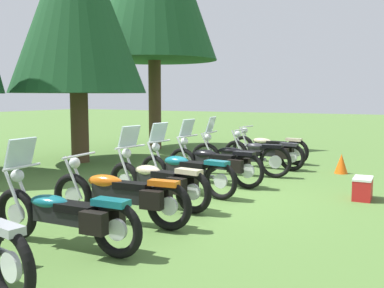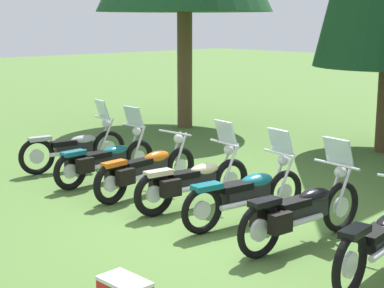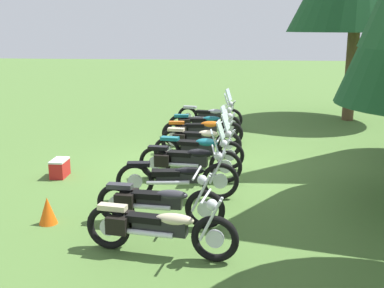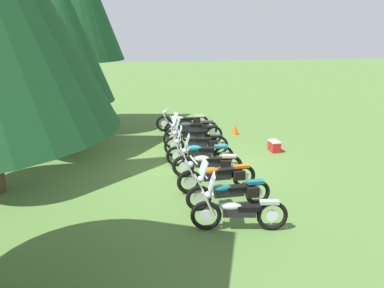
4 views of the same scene
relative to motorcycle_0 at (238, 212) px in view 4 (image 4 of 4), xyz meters
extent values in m
plane|color=#4C7033|center=(4.62, -0.12, -0.46)|extent=(80.00, 80.00, 0.00)
torus|color=black|center=(0.12, 0.72, -0.10)|extent=(0.23, 0.73, 0.72)
cylinder|color=silver|center=(0.12, 0.72, -0.10)|extent=(0.10, 0.28, 0.28)
torus|color=black|center=(-0.14, -0.78, -0.10)|extent=(0.23, 0.73, 0.72)
cylinder|color=silver|center=(-0.14, -0.78, -0.10)|extent=(0.10, 0.28, 0.28)
cube|color=black|center=(-0.01, -0.03, 0.00)|extent=(0.31, 0.78, 0.22)
ellipsoid|color=#9EA0A8|center=(0.03, 0.18, 0.13)|extent=(0.32, 0.57, 0.17)
cube|color=black|center=(-0.04, -0.24, 0.10)|extent=(0.30, 0.53, 0.10)
cube|color=#9EA0A8|center=(-0.13, -0.70, 0.24)|extent=(0.24, 0.46, 0.08)
cylinder|color=silver|center=(0.04, 0.67, 0.20)|extent=(0.10, 0.34, 0.65)
cylinder|color=silver|center=(0.18, 0.65, 0.20)|extent=(0.10, 0.34, 0.65)
cylinder|color=silver|center=(0.10, 0.58, 0.53)|extent=(0.62, 0.14, 0.04)
sphere|color=silver|center=(0.11, 0.67, 0.41)|extent=(0.20, 0.20, 0.17)
cylinder|color=silver|center=(0.08, -0.22, -0.08)|extent=(0.21, 0.76, 0.08)
cube|color=silver|center=(0.10, 0.60, 0.71)|extent=(0.46, 0.23, 0.39)
torus|color=black|center=(1.17, 0.70, -0.12)|extent=(0.15, 0.69, 0.68)
cylinder|color=silver|center=(1.17, 0.70, -0.12)|extent=(0.06, 0.26, 0.26)
torus|color=black|center=(1.25, -0.90, -0.12)|extent=(0.15, 0.69, 0.68)
cylinder|color=silver|center=(1.25, -0.90, -0.12)|extent=(0.06, 0.26, 0.26)
cube|color=black|center=(1.21, -0.10, -0.03)|extent=(0.25, 0.80, 0.22)
ellipsoid|color=#14606B|center=(1.20, 0.12, 0.11)|extent=(0.30, 0.57, 0.17)
cube|color=black|center=(1.22, -0.32, 0.08)|extent=(0.28, 0.54, 0.10)
cube|color=#14606B|center=(1.24, -0.82, 0.19)|extent=(0.22, 0.45, 0.08)
cylinder|color=silver|center=(1.09, 0.64, 0.18)|extent=(0.06, 0.34, 0.65)
cylinder|color=silver|center=(1.26, 0.64, 0.18)|extent=(0.06, 0.34, 0.65)
cylinder|color=silver|center=(1.18, 0.56, 0.51)|extent=(0.61, 0.06, 0.04)
sphere|color=silver|center=(1.17, 0.65, 0.39)|extent=(0.18, 0.18, 0.17)
cylinder|color=silver|center=(1.35, -0.27, -0.10)|extent=(0.12, 0.79, 0.08)
cube|color=silver|center=(1.18, 0.58, 0.69)|extent=(0.45, 0.17, 0.39)
cube|color=black|center=(1.07, -0.70, -0.02)|extent=(0.15, 0.33, 0.26)
cube|color=black|center=(1.41, -0.69, -0.02)|extent=(0.15, 0.33, 0.26)
torus|color=black|center=(2.30, 0.77, -0.11)|extent=(0.18, 0.71, 0.70)
cylinder|color=silver|center=(2.30, 0.77, -0.11)|extent=(0.07, 0.26, 0.26)
torus|color=black|center=(2.44, -0.88, -0.11)|extent=(0.18, 0.71, 0.70)
cylinder|color=silver|center=(2.44, -0.88, -0.11)|extent=(0.07, 0.26, 0.26)
cube|color=black|center=(2.37, -0.05, 0.00)|extent=(0.25, 0.83, 0.26)
ellipsoid|color=#D16014|center=(2.35, 0.17, 0.16)|extent=(0.27, 0.60, 0.20)
cube|color=black|center=(2.39, -0.28, 0.13)|extent=(0.25, 0.56, 0.10)
cube|color=#D16014|center=(2.44, -0.80, 0.21)|extent=(0.20, 0.45, 0.08)
cylinder|color=silver|center=(2.24, 0.70, 0.18)|extent=(0.07, 0.34, 0.65)
cylinder|color=silver|center=(2.37, 0.72, 0.18)|extent=(0.07, 0.34, 0.65)
cylinder|color=silver|center=(2.31, 0.63, 0.52)|extent=(0.78, 0.10, 0.04)
sphere|color=silver|center=(2.30, 0.72, 0.40)|extent=(0.18, 0.18, 0.17)
cylinder|color=silver|center=(2.50, -0.22, -0.09)|extent=(0.15, 0.82, 0.08)
cube|color=black|center=(2.29, -0.69, -0.01)|extent=(0.17, 0.33, 0.26)
cube|color=black|center=(2.57, -0.66, -0.01)|extent=(0.17, 0.33, 0.26)
torus|color=black|center=(3.59, 0.74, -0.11)|extent=(0.21, 0.71, 0.70)
cylinder|color=silver|center=(3.59, 0.74, -0.11)|extent=(0.08, 0.27, 0.26)
torus|color=black|center=(3.40, -0.75, -0.11)|extent=(0.21, 0.71, 0.70)
cylinder|color=silver|center=(3.40, -0.75, -0.11)|extent=(0.08, 0.27, 0.26)
cube|color=black|center=(3.49, 0.00, 0.00)|extent=(0.30, 0.76, 0.24)
ellipsoid|color=beige|center=(3.52, 0.20, 0.14)|extent=(0.32, 0.56, 0.19)
cube|color=black|center=(3.47, -0.21, 0.11)|extent=(0.30, 0.52, 0.10)
cube|color=beige|center=(3.41, -0.67, 0.21)|extent=(0.24, 0.46, 0.08)
cylinder|color=silver|center=(3.51, 0.69, 0.19)|extent=(0.09, 0.34, 0.65)
cylinder|color=silver|center=(3.66, 0.67, 0.19)|extent=(0.09, 0.34, 0.65)
cylinder|color=silver|center=(3.57, 0.60, 0.52)|extent=(0.73, 0.13, 0.04)
sphere|color=silver|center=(3.59, 0.69, 0.40)|extent=(0.19, 0.19, 0.17)
cylinder|color=silver|center=(3.60, -0.18, -0.09)|extent=(0.18, 0.75, 0.08)
cube|color=silver|center=(3.58, 0.62, 0.70)|extent=(0.46, 0.21, 0.39)
cube|color=black|center=(3.26, -0.53, -0.01)|extent=(0.18, 0.34, 0.26)
cube|color=black|center=(3.58, -0.57, -0.01)|extent=(0.18, 0.34, 0.26)
torus|color=black|center=(4.67, 0.82, -0.12)|extent=(0.19, 0.70, 0.69)
cylinder|color=silver|center=(4.67, 0.82, -0.12)|extent=(0.08, 0.27, 0.27)
torus|color=black|center=(4.46, -0.75, -0.12)|extent=(0.19, 0.70, 0.69)
cylinder|color=silver|center=(4.46, -0.75, -0.12)|extent=(0.08, 0.27, 0.27)
cube|color=black|center=(4.57, 0.03, 0.00)|extent=(0.33, 0.81, 0.26)
ellipsoid|color=#14606B|center=(4.59, 0.25, 0.16)|extent=(0.36, 0.59, 0.20)
cube|color=black|center=(4.54, -0.18, 0.13)|extent=(0.34, 0.55, 0.10)
cube|color=#14606B|center=(4.47, -0.67, 0.21)|extent=(0.27, 0.46, 0.08)
cylinder|color=silver|center=(4.58, 0.77, 0.18)|extent=(0.09, 0.34, 0.65)
cylinder|color=silver|center=(4.75, 0.75, 0.18)|extent=(0.09, 0.34, 0.65)
cylinder|color=silver|center=(4.65, 0.68, 0.52)|extent=(0.65, 0.12, 0.04)
sphere|color=silver|center=(4.66, 0.77, 0.40)|extent=(0.19, 0.19, 0.17)
cylinder|color=silver|center=(4.69, -0.16, -0.10)|extent=(0.18, 0.79, 0.08)
cube|color=silver|center=(4.65, 0.70, 0.70)|extent=(0.46, 0.21, 0.39)
torus|color=black|center=(5.73, 0.75, -0.10)|extent=(0.15, 0.74, 0.73)
cylinder|color=silver|center=(5.73, 0.75, -0.10)|extent=(0.07, 0.29, 0.29)
torus|color=black|center=(5.60, -0.84, -0.10)|extent=(0.15, 0.74, 0.73)
cylinder|color=silver|center=(5.60, -0.84, -0.10)|extent=(0.07, 0.29, 0.29)
cube|color=black|center=(5.66, -0.04, 0.02)|extent=(0.27, 0.80, 0.26)
ellipsoid|color=black|center=(5.68, 0.18, 0.17)|extent=(0.30, 0.58, 0.20)
cube|color=black|center=(5.64, -0.26, 0.14)|extent=(0.28, 0.55, 0.10)
cube|color=black|center=(5.60, -0.76, 0.25)|extent=(0.22, 0.45, 0.08)
cylinder|color=silver|center=(5.65, 0.70, 0.20)|extent=(0.07, 0.34, 0.65)
cylinder|color=silver|center=(5.80, 0.69, 0.20)|extent=(0.07, 0.34, 0.65)
cylinder|color=silver|center=(5.72, 0.61, 0.54)|extent=(0.77, 0.10, 0.04)
sphere|color=silver|center=(5.73, 0.70, 0.42)|extent=(0.18, 0.18, 0.17)
cylinder|color=silver|center=(5.78, -0.23, -0.08)|extent=(0.15, 0.79, 0.08)
cube|color=silver|center=(5.72, 0.63, 0.72)|extent=(0.45, 0.19, 0.39)
cube|color=black|center=(5.45, -0.62, 0.00)|extent=(0.17, 0.33, 0.26)
cube|color=black|center=(5.78, -0.65, 0.00)|extent=(0.17, 0.33, 0.26)
torus|color=black|center=(6.78, 0.69, -0.09)|extent=(0.19, 0.75, 0.75)
cylinder|color=silver|center=(6.78, 0.69, -0.09)|extent=(0.09, 0.30, 0.29)
torus|color=black|center=(7.00, -0.97, -0.09)|extent=(0.19, 0.75, 0.75)
cylinder|color=silver|center=(7.00, -0.97, -0.09)|extent=(0.09, 0.30, 0.29)
cube|color=black|center=(6.89, -0.14, 0.00)|extent=(0.32, 0.85, 0.20)
ellipsoid|color=black|center=(6.86, 0.09, 0.12)|extent=(0.34, 0.62, 0.16)
cube|color=black|center=(6.92, -0.37, 0.09)|extent=(0.32, 0.58, 0.10)
cube|color=black|center=(6.99, -0.89, 0.27)|extent=(0.25, 0.46, 0.08)
cylinder|color=silver|center=(6.71, 0.62, 0.21)|extent=(0.09, 0.34, 0.65)
cylinder|color=silver|center=(6.87, 0.64, 0.21)|extent=(0.09, 0.34, 0.65)
cylinder|color=silver|center=(6.80, 0.55, 0.55)|extent=(0.77, 0.14, 0.04)
sphere|color=silver|center=(6.79, 0.64, 0.43)|extent=(0.19, 0.19, 0.17)
cylinder|color=silver|center=(7.05, -0.31, -0.07)|extent=(0.19, 0.84, 0.08)
cube|color=silver|center=(6.80, 0.57, 0.73)|extent=(0.46, 0.21, 0.39)
torus|color=black|center=(8.24, 0.52, -0.12)|extent=(0.16, 0.70, 0.69)
cylinder|color=silver|center=(8.24, 0.52, -0.12)|extent=(0.07, 0.26, 0.26)
torus|color=black|center=(8.13, -1.05, -0.12)|extent=(0.16, 0.70, 0.69)
cylinder|color=silver|center=(8.13, -1.05, -0.12)|extent=(0.07, 0.26, 0.26)
cube|color=black|center=(8.18, -0.27, -0.03)|extent=(0.25, 0.79, 0.21)
ellipsoid|color=#2D2D33|center=(8.20, -0.05, 0.10)|extent=(0.28, 0.57, 0.16)
cube|color=black|center=(8.17, -0.48, 0.07)|extent=(0.26, 0.53, 0.10)
cube|color=#2D2D33|center=(8.13, -0.97, 0.20)|extent=(0.21, 0.45, 0.08)
cylinder|color=silver|center=(8.17, 0.46, 0.18)|extent=(0.07, 0.34, 0.65)
cylinder|color=silver|center=(8.31, 0.45, 0.18)|extent=(0.07, 0.34, 0.65)
cylinder|color=silver|center=(8.23, 0.38, 0.52)|extent=(0.74, 0.09, 0.04)
sphere|color=silver|center=(8.24, 0.47, 0.40)|extent=(0.18, 0.18, 0.17)
cylinder|color=silver|center=(8.29, -0.45, -0.10)|extent=(0.14, 0.78, 0.08)
cube|color=black|center=(7.99, -0.84, -0.02)|extent=(0.16, 0.33, 0.26)
cube|color=black|center=(8.29, -0.86, -0.02)|extent=(0.16, 0.33, 0.26)
torus|color=black|center=(9.40, 0.76, -0.11)|extent=(0.21, 0.72, 0.71)
cylinder|color=silver|center=(9.40, 0.76, -0.11)|extent=(0.09, 0.27, 0.27)
torus|color=black|center=(9.16, -0.89, -0.11)|extent=(0.21, 0.72, 0.71)
cylinder|color=silver|center=(9.16, -0.89, -0.11)|extent=(0.09, 0.27, 0.27)
cube|color=black|center=(9.28, -0.07, -0.01)|extent=(0.29, 0.84, 0.22)
ellipsoid|color=beige|center=(9.31, 0.16, 0.13)|extent=(0.30, 0.61, 0.17)
cube|color=black|center=(9.25, -0.29, 0.10)|extent=(0.28, 0.57, 0.10)
cube|color=beige|center=(9.17, -0.81, 0.22)|extent=(0.22, 0.46, 0.08)
cylinder|color=silver|center=(9.33, 0.71, 0.19)|extent=(0.09, 0.34, 0.65)
cylinder|color=silver|center=(9.45, 0.69, 0.19)|extent=(0.09, 0.34, 0.65)
cylinder|color=silver|center=(9.38, 0.62, 0.53)|extent=(0.61, 0.12, 0.04)
sphere|color=silver|center=(9.39, 0.71, 0.41)|extent=(0.19, 0.19, 0.17)
cylinder|color=silver|center=(9.36, -0.26, -0.09)|extent=(0.20, 0.83, 0.08)
cube|color=black|center=(9.06, -0.67, -0.01)|extent=(0.18, 0.34, 0.26)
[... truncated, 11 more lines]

